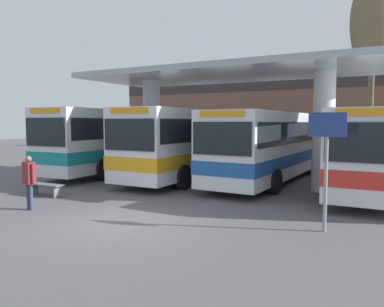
# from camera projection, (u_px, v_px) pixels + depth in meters

# --- Properties ---
(ground_plane) EXTENTS (100.00, 100.00, 0.00)m
(ground_plane) POSITION_uv_depth(u_px,v_px,m) (121.00, 222.00, 10.26)
(ground_plane) COLOR #565456
(townhouse_backdrop) EXTENTS (40.00, 0.58, 7.59)m
(townhouse_backdrop) POSITION_uv_depth(u_px,v_px,m) (311.00, 104.00, 33.45)
(townhouse_backdrop) COLOR brown
(townhouse_backdrop) RESTS_ON ground_plane
(station_canopy) EXTENTS (13.18, 5.59, 5.03)m
(station_canopy) POSITION_uv_depth(u_px,v_px,m) (228.00, 89.00, 16.55)
(station_canopy) COLOR silver
(station_canopy) RESTS_ON ground_plane
(transit_bus_left_bay) EXTENTS (2.96, 12.27, 3.40)m
(transit_bus_left_bay) POSITION_uv_depth(u_px,v_px,m) (129.00, 137.00, 21.45)
(transit_bus_left_bay) COLOR silver
(transit_bus_left_bay) RESTS_ON ground_plane
(transit_bus_center_bay) EXTENTS (2.77, 10.28, 3.34)m
(transit_bus_center_bay) POSITION_uv_depth(u_px,v_px,m) (193.00, 140.00, 18.57)
(transit_bus_center_bay) COLOR white
(transit_bus_center_bay) RESTS_ON ground_plane
(transit_bus_right_bay) EXTENTS (3.02, 11.80, 3.19)m
(transit_bus_right_bay) POSITION_uv_depth(u_px,v_px,m) (275.00, 143.00, 17.90)
(transit_bus_right_bay) COLOR silver
(transit_bus_right_bay) RESTS_ON ground_plane
(transit_bus_far_right_bay) EXTENTS (2.90, 11.51, 3.18)m
(transit_bus_far_right_bay) POSITION_uv_depth(u_px,v_px,m) (377.00, 146.00, 15.38)
(transit_bus_far_right_bay) COLOR silver
(transit_bus_far_right_bay) RESTS_ON ground_plane
(waiting_bench_near_pillar) EXTENTS (1.63, 0.44, 0.46)m
(waiting_bench_near_pillar) POSITION_uv_depth(u_px,v_px,m) (45.00, 187.00, 13.97)
(waiting_bench_near_pillar) COLOR slate
(waiting_bench_near_pillar) RESTS_ON ground_plane
(info_sign_platform) EXTENTS (0.90, 0.09, 2.98)m
(info_sign_platform) POSITION_uv_depth(u_px,v_px,m) (327.00, 147.00, 9.23)
(info_sign_platform) COLOR gray
(info_sign_platform) RESTS_ON ground_plane
(pedestrian_waiting) EXTENTS (0.63, 0.35, 1.70)m
(pedestrian_waiting) POSITION_uv_depth(u_px,v_px,m) (29.00, 177.00, 11.67)
(pedestrian_waiting) COLOR #333856
(pedestrian_waiting) RESTS_ON ground_plane
(poplar_tree_behind_left) EXTENTS (2.76, 2.76, 12.10)m
(poplar_tree_behind_left) POSITION_uv_depth(u_px,v_px,m) (374.00, 23.00, 23.26)
(poplar_tree_behind_left) COLOR brown
(poplar_tree_behind_left) RESTS_ON ground_plane
(parked_car_street) EXTENTS (4.68, 2.11, 2.27)m
(parked_car_street) POSITION_uv_depth(u_px,v_px,m) (248.00, 142.00, 32.57)
(parked_car_street) COLOR navy
(parked_car_street) RESTS_ON ground_plane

